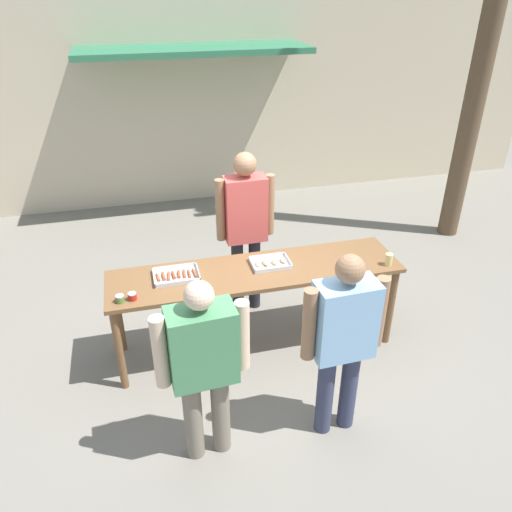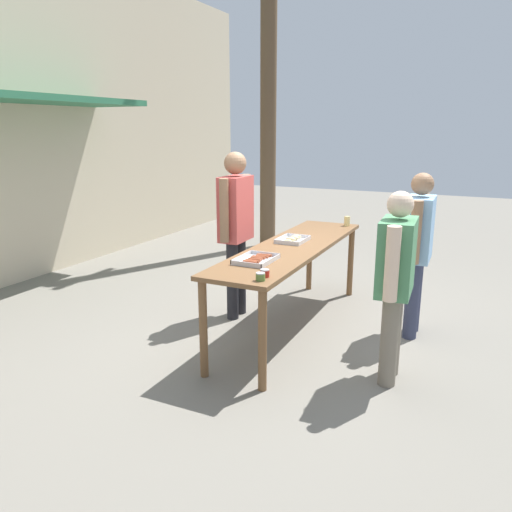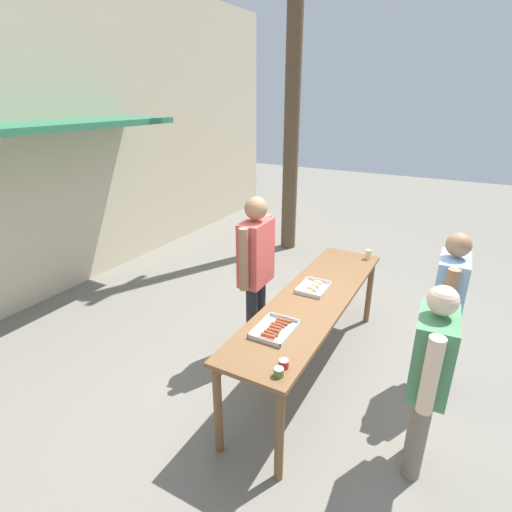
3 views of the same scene
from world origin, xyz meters
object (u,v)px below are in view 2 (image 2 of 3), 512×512
Objects in this scene: utility_pole at (269,40)px; person_customer_holding_hotdog at (395,273)px; condiment_jar_mustard at (260,277)px; condiment_jar_ketchup at (265,273)px; person_server_behind_table at (236,221)px; food_tray_sausages at (256,260)px; beer_cup at (347,221)px; food_tray_buns at (293,240)px; person_customer_with_cup at (418,242)px.

person_customer_holding_hotdog is at bearing -143.99° from utility_pole.
condiment_jar_mustard is 1.00× the size of condiment_jar_ketchup.
condiment_jar_ketchup is 1.50m from person_server_behind_table.
person_customer_holding_hotdog is (-0.74, -1.83, -0.16)m from person_server_behind_table.
food_tray_sausages is 3.55× the size of beer_cup.
condiment_jar_ketchup is 0.05× the size of person_customer_holding_hotdog.
condiment_jar_mustard is 0.05× the size of person_customer_holding_hotdog.
person_customer_holding_hotdog is at bearing -64.12° from condiment_jar_ketchup.
food_tray_buns is 4.91× the size of condiment_jar_ketchup.
person_server_behind_table reaches higher than food_tray_sausages.
beer_cup is 2.14m from person_customer_holding_hotdog.
beer_cup is at bearing -0.28° from condiment_jar_ketchup.
person_customer_with_cup is at bearing 175.37° from person_customer_holding_hotdog.
food_tray_buns is at bearing 11.30° from condiment_jar_mustard.
food_tray_sausages is 5.11m from utility_pole.
person_customer_with_cup reaches higher than food_tray_buns.
utility_pole is (3.20, 1.72, 2.52)m from food_tray_buns.
condiment_jar_mustard is 0.05× the size of person_customer_with_cup.
person_customer_holding_hotdog reaches higher than condiment_jar_ketchup.
utility_pole reaches higher than person_customer_holding_hotdog.
condiment_jar_ketchup is at bearing 179.72° from beer_cup.
condiment_jar_ketchup is at bearing -144.52° from person_server_behind_table.
food_tray_buns is at bearing -128.24° from person_customer_holding_hotdog.
utility_pole is (3.29, 1.10, 2.35)m from person_server_behind_table.
beer_cup is 1.49m from person_server_behind_table.
condiment_jar_mustard is (-0.50, -0.28, 0.02)m from food_tray_sausages.
person_customer_with_cup is at bearing -135.28° from utility_pole.
condiment_jar_mustard is at bearing -32.34° from person_customer_with_cup.
food_tray_sausages is 0.48m from condiment_jar_ketchup.
person_customer_with_cup is (0.31, -1.85, -0.12)m from person_server_behind_table.
food_tray_buns is 1.12m from beer_cup.
utility_pole reaches higher than condiment_jar_ketchup.
person_customer_with_cup is at bearing -132.49° from beer_cup.
food_tray_sausages is 1.66m from person_customer_with_cup.
condiment_jar_ketchup is 0.65× the size of beer_cup.
condiment_jar_ketchup is 0.04× the size of person_server_behind_table.
condiment_jar_mustard is at bearing -168.70° from food_tray_buns.
food_tray_buns is 4.91× the size of condiment_jar_mustard.
beer_cup is 0.02× the size of utility_pole.
utility_pole reaches higher than food_tray_buns.
beer_cup is (2.38, -0.01, 0.03)m from condiment_jar_ketchup.
food_tray_buns is 0.65m from person_server_behind_table.
utility_pole is at bearing 23.54° from condiment_jar_mustard.
beer_cup reaches higher than food_tray_buns.
person_customer_holding_hotdog is (0.06, -1.21, 0.02)m from food_tray_sausages.
beer_cup is (1.98, -0.28, 0.04)m from food_tray_sausages.
person_customer_with_cup is (-0.87, -0.95, 0.01)m from beer_cup.
utility_pole is (4.04, 2.93, 2.51)m from person_customer_holding_hotdog.
condiment_jar_mustard is 0.65× the size of beer_cup.
person_customer_holding_hotdog reaches higher than food_tray_buns.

